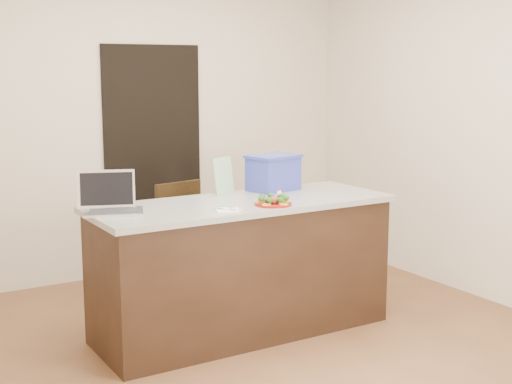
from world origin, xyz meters
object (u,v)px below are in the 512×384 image
island (242,267)px  laptop (110,201)px  napkin (228,210)px  chair (184,235)px  plate (273,204)px  yogurt_bottle (279,195)px  blue_box (273,172)px

island → laptop: 1.03m
napkin → chair: (0.19, 1.04, -0.40)m
island → plate: 0.53m
plate → laptop: laptop is taller
napkin → laptop: laptop is taller
island → plate: plate is taller
yogurt_bottle → blue_box: blue_box is taller
plate → chair: 1.13m
island → plate: bearing=-65.9°
plate → blue_box: blue_box is taller
napkin → blue_box: blue_box is taller
blue_box → chair: size_ratio=0.44×
island → blue_box: size_ratio=5.06×
yogurt_bottle → napkin: bearing=-162.7°
laptop → blue_box: 1.30m
island → plate: (0.10, -0.23, 0.47)m
napkin → plate: bearing=0.0°
island → laptop: (-0.88, 0.11, 0.53)m
yogurt_bottle → blue_box: bearing=64.0°
plate → yogurt_bottle: 0.21m
chair → plate: bearing=-92.5°
yogurt_bottle → blue_box: (0.16, 0.33, 0.10)m
laptop → chair: 1.18m
laptop → island: bearing=13.9°
plate → napkin: 0.34m
blue_box → island: bearing=-160.9°
yogurt_bottle → blue_box: size_ratio=0.18×
island → laptop: bearing=172.8°
plate → island: bearing=114.1°
island → blue_box: 0.76m
plate → blue_box: 0.58m
napkin → laptop: (-0.65, 0.34, 0.07)m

